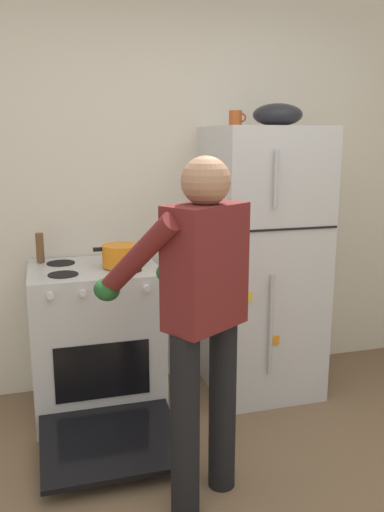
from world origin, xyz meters
The scene contains 8 objects.
kitchen_wall_back centered at (0.00, 1.95, 1.35)m, with size 6.00×0.10×2.70m, color silver.
refrigerator centered at (0.54, 1.57, 0.87)m, with size 0.68×0.72×1.74m.
stove_range centered at (-0.55, 1.55, 0.45)m, with size 0.76×1.22×0.92m.
person_cook centered at (-0.19, 0.58, 0.96)m, with size 0.68×0.74×1.60m.
red_pot centered at (-0.39, 1.52, 0.98)m, with size 0.32×0.22×0.13m.
coffee_mug centered at (0.36, 1.62, 1.79)m, with size 0.11×0.08×0.10m.
pepper_mill centered at (-0.85, 1.77, 1.01)m, with size 0.05×0.05×0.18m, color brown.
mixing_bowl centered at (0.62, 1.57, 1.81)m, with size 0.31×0.31×0.14m, color black.
Camera 1 is at (-0.83, -1.57, 1.67)m, focal length 37.40 mm.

